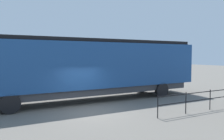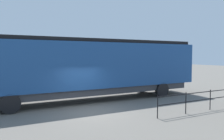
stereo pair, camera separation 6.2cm
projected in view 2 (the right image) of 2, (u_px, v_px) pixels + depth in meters
ground_plane at (92, 112)px, 12.86m from camera, size 120.00×120.00×0.00m
locomotive at (97, 66)px, 16.27m from camera, size 2.90×16.53×4.25m
platform_fence at (221, 95)px, 13.88m from camera, size 0.05×9.80×1.17m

